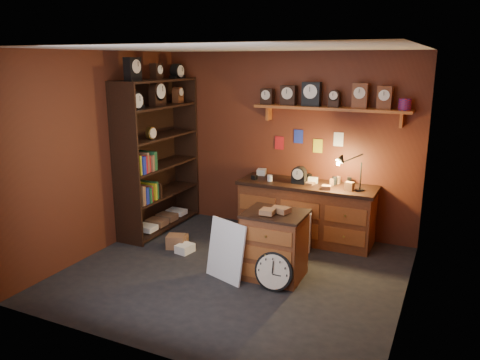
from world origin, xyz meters
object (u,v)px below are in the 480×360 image
low_cabinet (275,242)px  big_round_clock (274,271)px  workbench (306,208)px  shelving_unit (156,149)px

low_cabinet → big_round_clock: size_ratio=1.99×
big_round_clock → workbench: bearing=95.1°
shelving_unit → low_cabinet: (2.28, -0.86, -0.81)m
low_cabinet → big_round_clock: (0.11, -0.31, -0.22)m
workbench → low_cabinet: (0.03, -1.35, -0.03)m
shelving_unit → low_cabinet: bearing=-20.6°
shelving_unit → workbench: (2.25, 0.49, -0.78)m
shelving_unit → big_round_clock: shelving_unit is taller
shelving_unit → big_round_clock: bearing=-26.0°
workbench → low_cabinet: 1.35m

